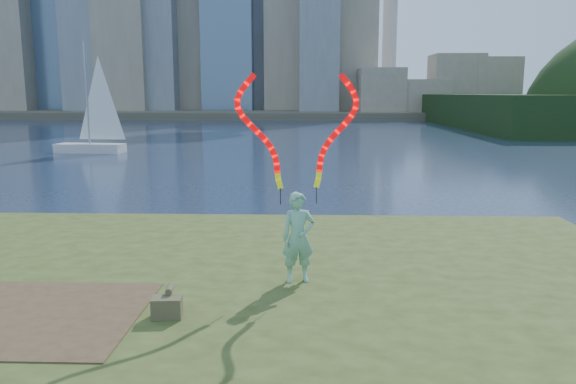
{
  "coord_description": "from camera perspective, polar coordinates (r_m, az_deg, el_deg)",
  "views": [
    {
      "loc": [
        1.95,
        -11.21,
        4.17
      ],
      "look_at": [
        1.54,
        1.0,
        2.02
      ],
      "focal_mm": 35.0,
      "sensor_mm": 36.0,
      "label": 1
    }
  ],
  "objects": [
    {
      "name": "grassy_knoll",
      "position": [
        9.9,
        -9.86,
        -12.94
      ],
      "size": [
        20.0,
        18.0,
        0.8
      ],
      "color": "#344318",
      "rests_on": "ground"
    },
    {
      "name": "woman_with_ribbons",
      "position": [
        9.99,
        1.07,
        -1.33
      ],
      "size": [
        2.02,
        0.58,
        4.02
      ],
      "rotation": [
        0.0,
        0.0,
        0.2
      ],
      "color": "#187B49",
      "rests_on": "grassy_knoll"
    },
    {
      "name": "ground",
      "position": [
        12.12,
        -7.59,
        -10.22
      ],
      "size": [
        320.0,
        320.0,
        0.0
      ],
      "primitive_type": "plane",
      "color": "#19253E",
      "rests_on": "ground"
    },
    {
      "name": "sailboat",
      "position": [
        42.22,
        -19.22,
        5.6
      ],
      "size": [
        5.17,
        2.09,
        7.76
      ],
      "rotation": [
        0.0,
        0.0,
        -0.12
      ],
      "color": "beige",
      "rests_on": "ground"
    },
    {
      "name": "far_shore",
      "position": [
        106.29,
        0.85,
        8.08
      ],
      "size": [
        320.0,
        40.0,
        1.2
      ],
      "primitive_type": "cube",
      "color": "#484334",
      "rests_on": "ground"
    },
    {
      "name": "canvas_bag",
      "position": [
        8.91,
        -12.17,
        -11.26
      ],
      "size": [
        0.47,
        0.54,
        0.43
      ],
      "rotation": [
        0.0,
        0.0,
        0.09
      ],
      "color": "brown",
      "rests_on": "grassy_knoll"
    },
    {
      "name": "dirt_patch",
      "position": [
        9.63,
        -24.28,
        -11.36
      ],
      "size": [
        3.2,
        3.0,
        0.02
      ],
      "primitive_type": "cube",
      "color": "#47331E",
      "rests_on": "grassy_knoll"
    }
  ]
}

